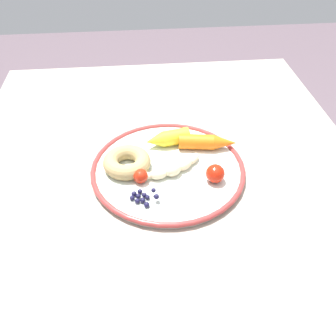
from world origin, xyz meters
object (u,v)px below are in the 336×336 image
Objects in this scene: plate at (168,169)px; banana at (171,169)px; tomato_near at (215,174)px; dining_table at (166,200)px; carrot_orange at (208,142)px; tomato_mid at (141,176)px; carrot_yellow at (167,138)px; blueberry_pile at (143,197)px; donut at (127,162)px.

banana is at bearing 16.93° from plate.
tomato_near is at bearing 61.88° from plate.
dining_table is 8.02× the size of carrot_orange.
tomato_mid is at bearing -58.15° from carrot_orange.
tomato_near reaches higher than carrot_yellow.
carrot_orange is 3.44× the size of tomato_near.
carrot_orange is at bearing 134.13° from blueberry_pile.
dining_table is at bearing 120.09° from tomato_mid.
tomato_near is at bearing -2.36° from carrot_orange.
banana is 0.13m from carrot_orange.
carrot_yellow is (-0.09, 0.01, 0.12)m from dining_table.
tomato_near is 1.28× the size of tomato_mid.
blueberry_pile is (0.09, -0.06, 0.11)m from dining_table.
carrot_yellow is 0.13m from donut.
tomato_near reaches higher than blueberry_pile.
tomato_mid is (0.03, -0.06, 0.12)m from dining_table.
banana is at bearing -49.77° from carrot_orange.
blueberry_pile is 0.06m from tomato_mid.
tomato_near is at bearing 32.98° from carrot_yellow.
carrot_yellow is at bearing -147.02° from tomato_near.
donut reaches higher than dining_table.
blueberry_pile is 0.17m from tomato_near.
plate is 2.47× the size of carrot_orange.
carrot_yellow is 0.14m from tomato_mid.
carrot_orange is 2.33× the size of blueberry_pile.
dining_table is at bearing -114.28° from tomato_near.
dining_table is at bearing -137.36° from banana.
dining_table is 18.72× the size of blueberry_pile.
blueberry_pile is at bearing -33.03° from plate.
donut is 0.20m from tomato_near.
donut is at bearing -99.89° from dining_table.
dining_table is 0.17m from carrot_orange.
carrot_yellow is 1.05× the size of donut.
tomato_near is at bearing 85.29° from tomato_mid.
donut is at bearing -95.95° from plate.
donut is (-0.02, -0.09, 0.12)m from dining_table.
tomato_mid is at bearing -178.03° from blueberry_pile.
carrot_orange reaches higher than blueberry_pile.
tomato_near is at bearing 71.99° from donut.
dining_table is 7.15× the size of banana.
tomato_mid is (-0.01, -0.16, -0.00)m from tomato_near.
blueberry_pile is at bearing -74.98° from tomato_near.
banana is at bearing 107.00° from tomato_mid.
banana reaches higher than dining_table.
plate is 0.12m from carrot_orange.
donut reaches higher than banana.
carrot_orange is at bearing 177.64° from tomato_near.
tomato_mid is (0.02, -0.07, 0.00)m from banana.
tomato_near is (0.05, 0.10, 0.02)m from plate.
plate is at bearing -163.07° from banana.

